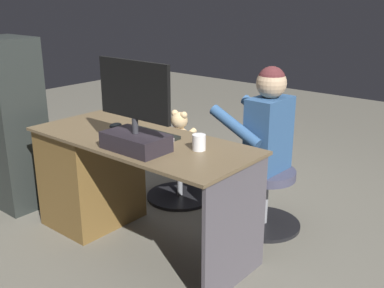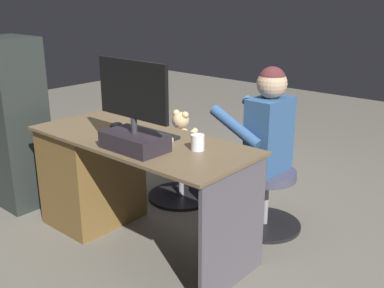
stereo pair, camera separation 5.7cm
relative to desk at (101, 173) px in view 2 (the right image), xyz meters
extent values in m
plane|color=#696559|center=(-0.42, -0.32, -0.39)|extent=(10.00, 10.00, 0.00)
cube|color=brown|center=(-0.42, 0.00, 0.34)|extent=(1.53, 0.64, 0.02)
cube|color=brown|center=(0.10, 0.00, -0.03)|extent=(0.49, 0.59, 0.71)
cube|color=#534E56|center=(-1.16, 0.00, -0.03)|extent=(0.02, 0.58, 0.71)
cube|color=#272128|center=(-0.56, 0.16, 0.40)|extent=(0.38, 0.23, 0.10)
cylinder|color=#333338|center=(-0.56, 0.16, 0.49)|extent=(0.04, 0.04, 0.09)
cube|color=black|center=(-0.56, 0.16, 0.70)|extent=(0.53, 0.02, 0.33)
cube|color=black|center=(-0.56, 0.15, 0.70)|extent=(0.49, 0.00, 0.29)
cube|color=black|center=(-0.41, -0.08, 0.36)|extent=(0.42, 0.14, 0.02)
ellipsoid|color=#20262A|center=(-0.13, -0.06, 0.36)|extent=(0.06, 0.10, 0.04)
cylinder|color=white|center=(-0.84, -0.07, 0.39)|extent=(0.08, 0.08, 0.09)
cube|color=black|center=(-0.30, 0.06, 0.35)|extent=(0.07, 0.16, 0.02)
cube|color=silver|center=(-0.55, 0.08, 0.36)|extent=(0.28, 0.34, 0.02)
cylinder|color=black|center=(-0.14, -0.69, -0.37)|extent=(0.54, 0.54, 0.03)
cylinder|color=gray|center=(-0.14, -0.69, -0.19)|extent=(0.04, 0.04, 0.35)
cylinder|color=navy|center=(-0.14, -0.69, 0.01)|extent=(0.41, 0.41, 0.06)
ellipsoid|color=#D5B27D|center=(-0.14, -0.69, 0.13)|extent=(0.16, 0.14, 0.17)
sphere|color=#D5B27D|center=(-0.14, -0.69, 0.27)|extent=(0.13, 0.13, 0.13)
sphere|color=beige|center=(-0.14, -0.75, 0.26)|extent=(0.05, 0.05, 0.05)
sphere|color=#D5B27D|center=(-0.18, -0.69, 0.32)|extent=(0.06, 0.06, 0.06)
sphere|color=#D5B27D|center=(-0.09, -0.69, 0.32)|extent=(0.06, 0.06, 0.06)
cylinder|color=#D5B27D|center=(-0.22, -0.72, 0.16)|extent=(0.05, 0.13, 0.09)
cylinder|color=#D5B27D|center=(-0.06, -0.72, 0.16)|extent=(0.05, 0.13, 0.09)
cylinder|color=#D5B27D|center=(-0.18, -0.78, 0.07)|extent=(0.05, 0.10, 0.05)
cylinder|color=#D5B27D|center=(-0.09, -0.78, 0.07)|extent=(0.05, 0.10, 0.05)
cylinder|color=black|center=(-0.92, -0.72, -0.37)|extent=(0.52, 0.52, 0.03)
cylinder|color=gray|center=(-0.92, -0.72, -0.19)|extent=(0.04, 0.04, 0.35)
cylinder|color=#424257|center=(-0.92, -0.72, 0.01)|extent=(0.41, 0.41, 0.06)
cube|color=#2F5380|center=(-0.92, -0.72, 0.30)|extent=(0.21, 0.33, 0.51)
sphere|color=tan|center=(-0.92, -0.72, 0.65)|extent=(0.20, 0.20, 0.20)
sphere|color=#532527|center=(-0.92, -0.72, 0.67)|extent=(0.18, 0.18, 0.18)
cylinder|color=#2F5380|center=(-0.78, -0.52, 0.38)|extent=(0.40, 0.09, 0.24)
cylinder|color=#2F5380|center=(-0.77, -0.91, 0.38)|extent=(0.40, 0.09, 0.24)
cylinder|color=#332F46|center=(-0.75, -0.63, 0.06)|extent=(0.35, 0.12, 0.11)
cylinder|color=#332F46|center=(-0.57, -0.62, -0.17)|extent=(0.10, 0.10, 0.43)
cylinder|color=#332F46|center=(-0.74, -0.80, 0.06)|extent=(0.35, 0.12, 0.11)
cylinder|color=#332F46|center=(-0.57, -0.80, -0.17)|extent=(0.10, 0.10, 0.43)
cube|color=#262B29|center=(0.77, 0.20, 0.26)|extent=(0.44, 0.36, 1.30)
camera|label=1|loc=(-2.40, 1.87, 1.20)|focal=42.67mm
camera|label=2|loc=(-2.45, 1.83, 1.20)|focal=42.67mm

